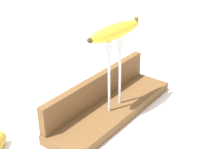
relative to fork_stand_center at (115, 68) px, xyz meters
The scene contains 6 objects.
ground_plane 0.15m from the fork_stand_center, 90.00° to the left, with size 3.00×3.00×0.00m, color white.
wooden_board 0.14m from the fork_stand_center, 90.00° to the left, with size 0.44×0.13×0.03m, color brown.
board_backstop 0.10m from the fork_stand_center, 90.00° to the left, with size 0.43×0.02×0.08m, color brown.
fork_stand_center is the anchor object (origin of this frame).
banana_raised_center 0.10m from the fork_stand_center, behind, with size 0.19×0.06×0.04m.
fork_fallen_far 0.22m from the fork_stand_center, 72.52° to the right, with size 0.16×0.10×0.01m.
Camera 1 is at (-0.63, -0.47, 0.53)m, focal length 52.37 mm.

